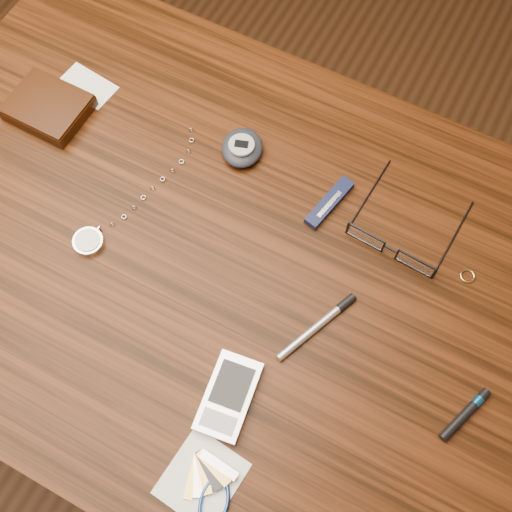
% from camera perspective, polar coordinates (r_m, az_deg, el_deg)
% --- Properties ---
extents(ground, '(3.80, 3.80, 0.00)m').
position_cam_1_polar(ground, '(1.57, -2.06, -10.94)').
color(ground, '#472814').
rests_on(ground, ground).
extents(desk, '(1.00, 0.70, 0.75)m').
position_cam_1_polar(desk, '(0.95, -3.33, -2.19)').
color(desk, '#391809').
rests_on(desk, ground).
extents(wallet_and_card, '(0.12, 0.14, 0.02)m').
position_cam_1_polar(wallet_and_card, '(1.01, -17.91, 12.52)').
color(wallet_and_card, black).
rests_on(wallet_and_card, desk).
extents(eyeglasses, '(0.14, 0.14, 0.03)m').
position_cam_1_polar(eyeglasses, '(0.87, 12.06, 0.87)').
color(eyeglasses, black).
rests_on(eyeglasses, desk).
extents(gold_ring, '(0.03, 0.03, 0.00)m').
position_cam_1_polar(gold_ring, '(0.89, 18.28, -1.69)').
color(gold_ring, tan).
rests_on(gold_ring, desk).
extents(pocket_watch, '(0.07, 0.25, 0.01)m').
position_cam_1_polar(pocket_watch, '(0.89, -14.39, 1.53)').
color(pocket_watch, silver).
rests_on(pocket_watch, desk).
extents(pda_phone, '(0.07, 0.11, 0.02)m').
position_cam_1_polar(pda_phone, '(0.79, -2.46, -12.35)').
color(pda_phone, silver).
rests_on(pda_phone, desk).
extents(pedometer, '(0.08, 0.08, 0.03)m').
position_cam_1_polar(pedometer, '(0.92, -1.24, 9.62)').
color(pedometer, black).
rests_on(pedometer, desk).
extents(notepad_keys, '(0.10, 0.10, 0.01)m').
position_cam_1_polar(notepad_keys, '(0.78, -4.24, -19.92)').
color(notepad_keys, white).
rests_on(notepad_keys, desk).
extents(pocket_knife, '(0.04, 0.09, 0.01)m').
position_cam_1_polar(pocket_knife, '(0.89, 6.54, 4.74)').
color(pocket_knife, '#111934').
rests_on(pocket_knife, desk).
extents(silver_pen, '(0.06, 0.12, 0.01)m').
position_cam_1_polar(silver_pen, '(0.82, 5.96, -5.83)').
color(silver_pen, silver).
rests_on(silver_pen, desk).
extents(black_blue_pen, '(0.04, 0.08, 0.01)m').
position_cam_1_polar(black_blue_pen, '(0.83, 18.20, -13.09)').
color(black_blue_pen, black).
rests_on(black_blue_pen, desk).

